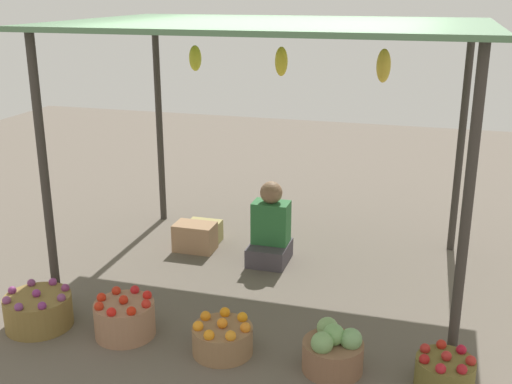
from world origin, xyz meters
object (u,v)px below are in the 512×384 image
basket_oranges (223,338)px  wooden_crate_stacked_rear (195,237)px  basket_cabbages (333,351)px  basket_purple_onions (38,310)px  basket_red_tomatoes (125,318)px  vendor_person (270,231)px  wooden_crate_near_vendor (203,233)px  basket_red_apples (445,372)px

basket_oranges → wooden_crate_stacked_rear: (-0.87, 1.68, 0.03)m
basket_cabbages → wooden_crate_stacked_rear: 2.36m
basket_cabbages → wooden_crate_stacked_rear: size_ratio=1.05×
basket_purple_onions → basket_oranges: 1.48m
basket_red_tomatoes → wooden_crate_stacked_rear: 1.66m
vendor_person → wooden_crate_near_vendor: 0.83m
basket_oranges → wooden_crate_stacked_rear: size_ratio=1.09×
vendor_person → wooden_crate_stacked_rear: vendor_person is taller
basket_oranges → basket_red_apples: basket_oranges is taller
basket_red_tomatoes → basket_oranges: bearing=-1.8°
basket_purple_onions → wooden_crate_near_vendor: size_ratio=1.52×
basket_cabbages → wooden_crate_near_vendor: basket_cabbages is taller
basket_red_tomatoes → basket_purple_onions: bearing=-174.6°
basket_oranges → wooden_crate_stacked_rear: 1.89m
basket_oranges → basket_red_apples: (1.52, 0.01, -0.00)m
vendor_person → basket_red_apples: bearing=-45.4°
basket_oranges → basket_red_tomatoes: bearing=178.2°
vendor_person → basket_red_tomatoes: vendor_person is taller
basket_oranges → vendor_person: bearing=93.2°
basket_purple_onions → basket_oranges: size_ratio=1.17×
basket_oranges → wooden_crate_near_vendor: basket_oranges is taller
basket_purple_onions → wooden_crate_stacked_rear: bearing=70.7°
basket_oranges → basket_cabbages: bearing=0.5°
basket_purple_onions → basket_red_tomatoes: size_ratio=1.13×
basket_purple_onions → wooden_crate_stacked_rear: size_ratio=1.28×
basket_purple_onions → vendor_person: bearing=50.6°
vendor_person → wooden_crate_stacked_rear: (-0.78, 0.04, -0.16)m
basket_red_tomatoes → basket_cabbages: 1.57m
wooden_crate_near_vendor → wooden_crate_stacked_rear: size_ratio=0.84×
basket_cabbages → basket_red_apples: basket_cabbages is taller
basket_cabbages → wooden_crate_near_vendor: bearing=131.4°
basket_cabbages → basket_red_tomatoes: bearing=179.3°
basket_red_apples → wooden_crate_near_vendor: size_ratio=1.14×
basket_red_tomatoes → basket_red_apples: 2.30m
wooden_crate_near_vendor → basket_purple_onions: bearing=-107.7°
basket_red_tomatoes → basket_cabbages: bearing=-0.7°
basket_oranges → basket_red_apples: size_ratio=1.13×
vendor_person → basket_purple_onions: vendor_person is taller
vendor_person → basket_red_tomatoes: size_ratio=1.73×
basket_purple_onions → basket_red_apples: 2.99m
basket_cabbages → wooden_crate_near_vendor: size_ratio=1.25×
basket_red_tomatoes → basket_oranges: size_ratio=1.04×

